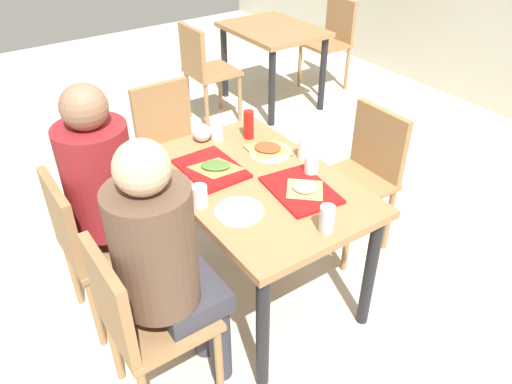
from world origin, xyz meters
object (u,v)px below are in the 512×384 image
(background_chair_far, at_px, (332,37))
(background_chair_near, at_px, (204,67))
(chair_far_side, at_px, (364,170))
(plastic_cup_c, at_px, (217,131))
(foil_bundle, at_px, (202,133))
(chair_near_left, at_px, (90,241))
(plastic_cup_d, at_px, (311,166))
(tray_red_near, at_px, (211,169))
(background_table, at_px, (273,41))
(paper_plate_center, at_px, (270,152))
(person_in_red, at_px, (110,189))
(paper_plate_near_edge, at_px, (239,211))
(main_table, at_px, (256,197))
(pizza_slice_c, at_px, (268,148))
(pizza_slice_a, at_px, (216,166))
(soda_can, at_px, (327,219))
(chair_near_right, at_px, (140,317))
(plastic_cup_b, at_px, (200,196))
(plastic_cup_a, at_px, (305,149))
(condiment_bottle, at_px, (249,125))
(tray_red_far, at_px, (301,190))
(person_in_brown_jacket, at_px, (165,258))
(chair_left_end, at_px, (171,141))
(pizza_slice_b, at_px, (305,188))

(background_chair_far, bearing_deg, background_chair_near, -90.00)
(chair_far_side, height_order, plastic_cup_c, chair_far_side)
(chair_far_side, distance_m, foil_bundle, 0.96)
(chair_near_left, height_order, plastic_cup_d, chair_near_left)
(tray_red_near, relative_size, background_table, 0.40)
(chair_far_side, bearing_deg, plastic_cup_d, -77.46)
(foil_bundle, bearing_deg, paper_plate_center, 35.94)
(person_in_red, relative_size, background_chair_far, 1.47)
(paper_plate_near_edge, bearing_deg, background_chair_far, 130.70)
(person_in_red, height_order, paper_plate_center, person_in_red)
(foil_bundle, bearing_deg, chair_far_side, 58.07)
(paper_plate_near_edge, bearing_deg, main_table, 129.38)
(pizza_slice_c, height_order, background_chair_near, background_chair_near)
(pizza_slice_a, height_order, soda_can, soda_can)
(paper_plate_near_edge, height_order, soda_can, soda_can)
(tray_red_near, xyz_separation_m, soda_can, (0.69, 0.15, 0.05))
(soda_can, bearing_deg, chair_near_right, -104.39)
(plastic_cup_b, bearing_deg, foil_bundle, 149.43)
(plastic_cup_a, distance_m, background_chair_near, 2.03)
(plastic_cup_d, height_order, soda_can, soda_can)
(main_table, bearing_deg, tray_red_near, -146.40)
(plastic_cup_c, xyz_separation_m, condiment_bottle, (0.09, 0.15, 0.03))
(tray_red_far, bearing_deg, background_table, 146.49)
(person_in_brown_jacket, height_order, plastic_cup_b, person_in_brown_jacket)
(chair_far_side, distance_m, background_table, 2.13)
(plastic_cup_b, bearing_deg, chair_far_side, 91.51)
(person_in_red, distance_m, background_table, 2.77)
(main_table, xyz_separation_m, condiment_bottle, (-0.37, 0.21, 0.18))
(paper_plate_near_edge, height_order, background_table, paper_plate_near_edge)
(background_chair_far, bearing_deg, chair_left_end, -65.99)
(chair_far_side, bearing_deg, pizza_slice_b, -71.20)
(person_in_brown_jacket, distance_m, plastic_cup_b, 0.40)
(plastic_cup_c, height_order, foil_bundle, same)
(chair_near_left, distance_m, tray_red_near, 0.68)
(chair_left_end, bearing_deg, condiment_bottle, 19.78)
(pizza_slice_a, height_order, background_chair_far, background_chair_far)
(chair_far_side, xyz_separation_m, soda_can, (0.49, -0.75, 0.28))
(condiment_bottle, bearing_deg, tray_red_far, -9.43)
(chair_near_left, bearing_deg, main_table, 69.41)
(tray_red_near, xyz_separation_m, foil_bundle, (-0.29, 0.11, 0.04))
(condiment_bottle, bearing_deg, paper_plate_near_edge, -37.58)
(background_chair_near, bearing_deg, chair_near_right, -35.06)
(plastic_cup_a, height_order, plastic_cup_d, same)
(plastic_cup_a, xyz_separation_m, background_chair_far, (-1.95, 1.97, -0.27))
(background_chair_far, bearing_deg, foil_bundle, -57.18)
(chair_far_side, xyz_separation_m, pizza_slice_b, (0.22, -0.64, 0.24))
(pizza_slice_c, height_order, background_chair_far, background_chair_far)
(plastic_cup_a, relative_size, plastic_cup_b, 1.00)
(tray_red_near, height_order, paper_plate_near_edge, tray_red_near)
(chair_left_end, height_order, tray_red_near, chair_left_end)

